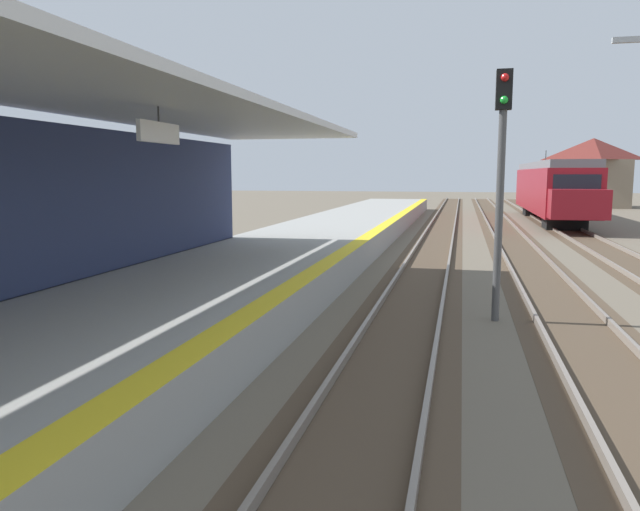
{
  "coord_description": "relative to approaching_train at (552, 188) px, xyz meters",
  "views": [
    {
      "loc": [
        2.99,
        1.85,
        3.1
      ],
      "look_at": [
        1.3,
        9.08,
        2.1
      ],
      "focal_mm": 33.94,
      "sensor_mm": 36.0,
      "label": 1
    }
  ],
  "objects": [
    {
      "name": "track_pair_middle",
      "position": [
        -3.4,
        -23.83,
        -2.13
      ],
      "size": [
        2.34,
        120.0,
        0.16
      ],
      "color": "#4C3D2D",
      "rests_on": "ground"
    },
    {
      "name": "track_pair_nearest_platform",
      "position": [
        -6.8,
        -23.83,
        -2.13
      ],
      "size": [
        2.34,
        120.0,
        0.16
      ],
      "color": "#4C3D2D",
      "rests_on": "ground"
    },
    {
      "name": "station_platform",
      "position": [
        -11.2,
        -27.83,
        -1.73
      ],
      "size": [
        5.0,
        80.0,
        0.91
      ],
      "color": "#999993",
      "rests_on": "ground"
    },
    {
      "name": "distant_trackside_house",
      "position": [
        6.03,
        19.18,
        1.16
      ],
      "size": [
        6.6,
        5.28,
        6.4
      ],
      "color": "#7F705B",
      "rests_on": "ground"
    },
    {
      "name": "approaching_train",
      "position": [
        0.0,
        0.0,
        0.0
      ],
      "size": [
        2.93,
        19.6,
        4.76
      ],
      "color": "maroon",
      "rests_on": "ground"
    },
    {
      "name": "rail_signal_post",
      "position": [
        -4.95,
        -28.87,
        1.02
      ],
      "size": [
        0.32,
        0.34,
        5.2
      ],
      "color": "#4C4C4C",
      "rests_on": "ground"
    }
  ]
}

